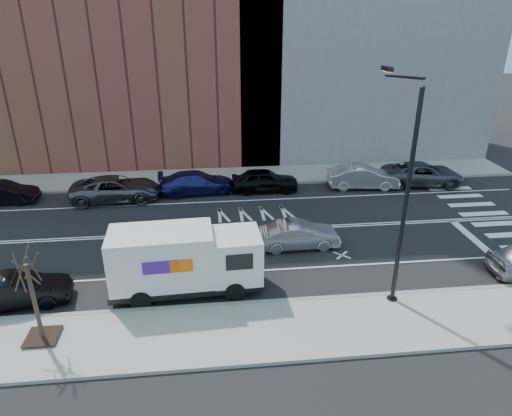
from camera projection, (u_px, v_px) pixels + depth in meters
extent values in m
plane|color=black|center=(221.00, 232.00, 25.51)|extent=(120.00, 120.00, 0.00)
cube|color=gray|center=(230.00, 333.00, 17.48)|extent=(44.00, 3.60, 0.15)
cube|color=gray|center=(216.00, 177.00, 33.47)|extent=(44.00, 3.60, 0.15)
cube|color=gray|center=(227.00, 305.00, 19.12)|extent=(44.00, 0.25, 0.17)
cube|color=gray|center=(217.00, 186.00, 31.84)|extent=(44.00, 0.25, 0.17)
cube|color=brown|center=(103.00, 14.00, 34.43)|extent=(26.00, 10.00, 22.00)
cylinder|color=black|center=(405.00, 205.00, 17.65)|extent=(0.18, 0.18, 9.00)
cylinder|color=black|center=(392.00, 300.00, 19.44)|extent=(0.44, 0.44, 0.20)
sphere|color=black|center=(423.00, 88.00, 15.84)|extent=(0.20, 0.20, 0.20)
cylinder|color=black|center=(403.00, 77.00, 17.33)|extent=(0.11, 3.49, 0.48)
cube|color=black|center=(387.00, 69.00, 18.83)|extent=(0.25, 0.80, 0.18)
cube|color=#FFF2CC|center=(387.00, 71.00, 18.87)|extent=(0.18, 0.55, 0.03)
cube|color=black|center=(43.00, 336.00, 17.09)|extent=(1.20, 1.20, 0.04)
cylinder|color=#382B1E|center=(35.00, 303.00, 16.48)|extent=(0.16, 0.16, 3.20)
cylinder|color=#382B1E|center=(34.00, 269.00, 15.93)|extent=(0.06, 0.80, 1.44)
cylinder|color=#382B1E|center=(31.00, 266.00, 16.13)|extent=(0.81, 0.31, 1.19)
cylinder|color=#382B1E|center=(22.00, 268.00, 16.02)|extent=(0.58, 0.76, 1.50)
cylinder|color=#382B1E|center=(19.00, 272.00, 15.76)|extent=(0.47, 0.61, 1.37)
cylinder|color=#382B1E|center=(27.00, 273.00, 15.70)|extent=(0.72, 0.29, 1.13)
cube|color=black|center=(186.00, 282.00, 20.06)|extent=(6.48, 2.45, 0.31)
cube|color=silver|center=(237.00, 255.00, 19.92)|extent=(2.16, 2.31, 2.06)
cube|color=black|center=(260.00, 247.00, 19.94)|extent=(0.15, 1.91, 0.98)
cube|color=black|center=(240.00, 262.00, 18.78)|extent=(1.13, 0.09, 0.72)
cube|color=black|center=(234.00, 237.00, 20.81)|extent=(1.13, 0.09, 0.72)
cube|color=black|center=(259.00, 273.00, 20.48)|extent=(0.25, 2.07, 0.36)
cube|color=silver|center=(162.00, 257.00, 19.39)|extent=(4.43, 2.46, 2.37)
cube|color=#47198C|center=(161.00, 268.00, 18.28)|extent=(1.44, 0.09, 0.57)
cube|color=orange|center=(181.00, 266.00, 18.40)|extent=(0.93, 0.06, 0.57)
cube|color=#47198C|center=(162.00, 241.00, 20.37)|extent=(1.44, 0.09, 0.57)
cube|color=orange|center=(181.00, 240.00, 20.48)|extent=(0.93, 0.06, 0.57)
cylinder|color=black|center=(235.00, 291.00, 19.43)|extent=(0.88, 0.33, 0.87)
cylinder|color=black|center=(230.00, 266.00, 21.29)|extent=(0.88, 0.33, 0.87)
cylinder|color=black|center=(141.00, 300.00, 18.88)|extent=(0.88, 0.33, 0.87)
cylinder|color=black|center=(144.00, 273.00, 20.75)|extent=(0.88, 0.33, 0.87)
imported|color=black|center=(3.00, 193.00, 28.98)|extent=(4.19, 1.50, 1.38)
imported|color=#4E5056|center=(116.00, 189.00, 29.37)|extent=(5.80, 2.92, 1.57)
imported|color=navy|center=(197.00, 183.00, 30.54)|extent=(5.24, 2.49, 1.48)
imported|color=black|center=(265.00, 180.00, 30.84)|extent=(4.59, 1.96, 1.54)
imported|color=silver|center=(363.00, 177.00, 31.39)|extent=(4.95, 2.11, 1.59)
imported|color=#474A4F|center=(423.00, 174.00, 31.99)|extent=(5.84, 3.19, 1.55)
imported|color=#9E9EA2|center=(298.00, 235.00, 23.63)|extent=(4.27, 1.60, 1.39)
imported|color=black|center=(18.00, 291.00, 19.02)|extent=(4.36, 2.01, 1.38)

